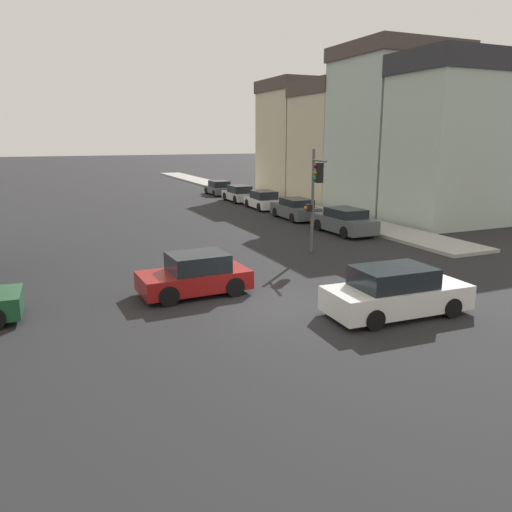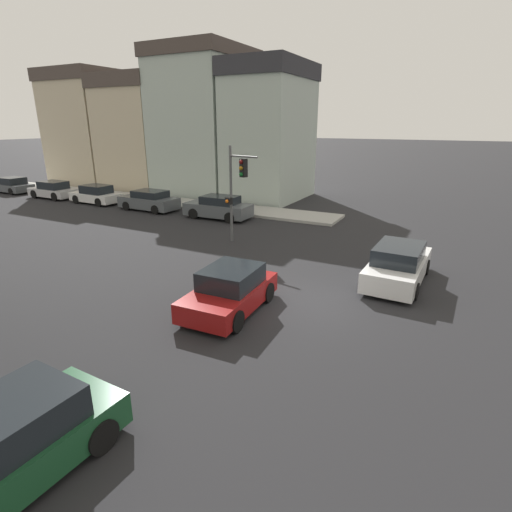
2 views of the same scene
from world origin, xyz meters
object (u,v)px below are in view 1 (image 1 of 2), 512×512
parked_car_3 (239,194)px  parked_car_2 (263,200)px  parked_car_4 (219,188)px  crossing_car_0 (195,275)px  traffic_signal (315,188)px  parked_car_0 (344,221)px  crossing_car_1 (396,292)px  parked_car_1 (295,209)px

parked_car_3 → parked_car_2: bearing=-178.6°
parked_car_4 → crossing_car_0: bearing=160.3°
traffic_signal → parked_car_0: 6.33m
crossing_car_1 → parked_car_0: (6.19, 12.35, -0.01)m
crossing_car_0 → crossing_car_1: crossing_car_1 is taller
traffic_signal → crossing_car_0: size_ratio=1.26×
crossing_car_0 → parked_car_2: size_ratio=0.93×
crossing_car_1 → traffic_signal: bearing=79.5°
parked_car_3 → parked_car_4: (0.18, 5.85, -0.03)m
crossing_car_1 → parked_car_4: (6.25, 34.54, -0.09)m
parked_car_1 → parked_car_2: same height
traffic_signal → parked_car_2: traffic_signal is taller
parked_car_0 → parked_car_4: size_ratio=1.09×
crossing_car_1 → parked_car_0: size_ratio=1.05×
parked_car_0 → traffic_signal: bearing=130.8°
crossing_car_0 → crossing_car_1: (5.20, -4.61, 0.03)m
crossing_car_1 → parked_car_0: bearing=65.3°
traffic_signal → parked_car_2: 16.06m
parked_car_0 → parked_car_3: parked_car_0 is taller
crossing_car_1 → parked_car_1: size_ratio=1.04×
traffic_signal → crossing_car_1: (-1.87, -8.43, -2.45)m
parked_car_1 → parked_car_3: parked_car_1 is taller
parked_car_0 → parked_car_2: 11.36m
crossing_car_0 → crossing_car_1: 6.95m
traffic_signal → crossing_car_0: traffic_signal is taller
crossing_car_1 → parked_car_3: bearing=80.0°
traffic_signal → parked_car_2: size_ratio=1.17×
parked_car_1 → parked_car_4: parked_car_1 is taller
crossing_car_1 → parked_car_3: crossing_car_1 is taller
parked_car_1 → parked_car_2: (0.04, 5.48, -0.02)m
traffic_signal → crossing_car_1: bearing=89.3°
crossing_car_1 → parked_car_0: crossing_car_1 is taller
parked_car_4 → traffic_signal: bearing=171.7°
parked_car_4 → parked_car_3: bearing=179.4°
traffic_signal → crossing_car_0: (-7.07, -3.82, -2.48)m
crossing_car_1 → parked_car_4: bearing=81.7°
parked_car_1 → parked_car_2: bearing=1.1°
parked_car_0 → parked_car_4: (0.06, 22.19, -0.07)m
parked_car_2 → traffic_signal: bearing=166.3°
traffic_signal → parked_car_4: 26.60m
crossing_car_0 → parked_car_2: 22.21m
parked_car_1 → crossing_car_1: bearing=163.0°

